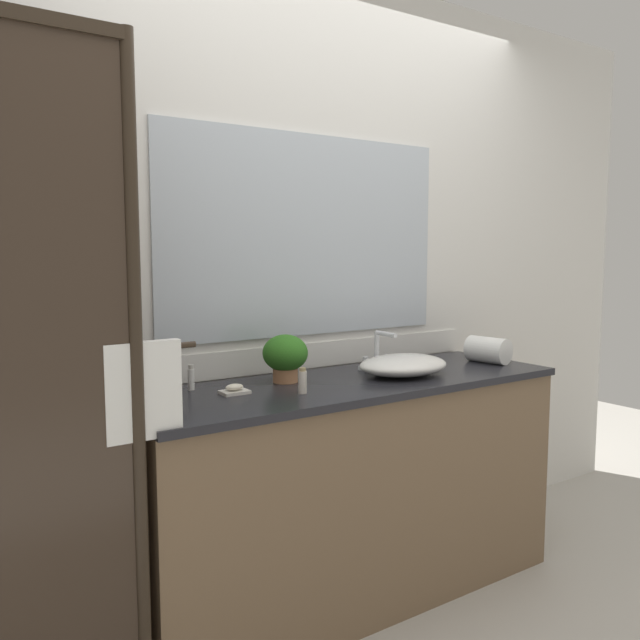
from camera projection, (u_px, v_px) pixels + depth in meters
name	position (u px, v px, depth m)	size (l,w,h in m)	color
ground_plane	(350.00, 594.00, 2.66)	(8.00, 8.00, 0.00)	#B7B2A8
wall_back_with_mirror	(304.00, 276.00, 2.81)	(4.40, 0.06, 2.60)	silver
vanity_cabinet	(349.00, 488.00, 2.62)	(1.80, 0.58, 0.90)	brown
shower_enclosure	(3.00, 398.00, 1.69)	(1.20, 0.59, 2.00)	#2D2319
sink_basin	(403.00, 365.00, 2.67)	(0.40, 0.30, 0.08)	white
faucet	(378.00, 356.00, 2.80)	(0.17, 0.15, 0.17)	silver
potted_plant	(285.00, 355.00, 2.52)	(0.18, 0.18, 0.19)	#B77A51
soap_dish	(235.00, 390.00, 2.32)	(0.10, 0.07, 0.04)	silver
amenity_bottle_conditioner	(303.00, 381.00, 2.32)	(0.03, 0.03, 0.09)	silver
amenity_bottle_body_wash	(191.00, 378.00, 2.38)	(0.02, 0.02, 0.09)	white
rolled_towel_near_edge	(488.00, 350.00, 2.96)	(0.12, 0.12, 0.19)	white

